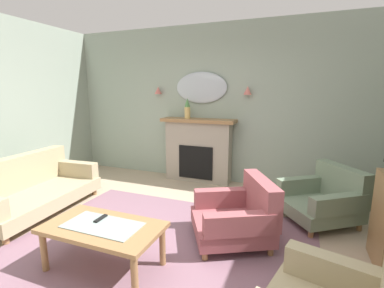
% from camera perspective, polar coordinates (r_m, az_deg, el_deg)
% --- Properties ---
extents(floor, '(7.02, 6.19, 0.10)m').
position_cam_1_polar(floor, '(3.10, -8.01, -22.73)').
color(floor, tan).
rests_on(floor, ground).
extents(wall_back, '(7.02, 0.10, 2.81)m').
position_cam_1_polar(wall_back, '(5.04, 6.52, 8.05)').
color(wall_back, '#93A393').
rests_on(wall_back, ground).
extents(patterned_rug, '(3.20, 2.40, 0.01)m').
position_cam_1_polar(patterned_rug, '(3.22, -6.18, -20.12)').
color(patterned_rug, '#7F5B6B').
rests_on(patterned_rug, ground).
extents(fireplace, '(1.36, 0.36, 1.16)m').
position_cam_1_polar(fireplace, '(5.07, 1.28, -1.40)').
color(fireplace, gray).
rests_on(fireplace, ground).
extents(mantel_vase_centre, '(0.10, 0.10, 0.37)m').
position_cam_1_polar(mantel_vase_centre, '(5.00, -0.96, 7.36)').
color(mantel_vase_centre, tan).
rests_on(mantel_vase_centre, fireplace).
extents(wall_mirror, '(0.96, 0.06, 0.56)m').
position_cam_1_polar(wall_mirror, '(5.08, 1.90, 11.58)').
color(wall_mirror, '#B2BCC6').
extents(wall_sconce_left, '(0.14, 0.14, 0.14)m').
position_cam_1_polar(wall_sconce_left, '(5.38, -7.01, 10.95)').
color(wall_sconce_left, '#D17066').
extents(wall_sconce_right, '(0.14, 0.14, 0.14)m').
position_cam_1_polar(wall_sconce_right, '(4.81, 11.44, 10.80)').
color(wall_sconce_right, '#D17066').
extents(coffee_table, '(1.10, 0.60, 0.45)m').
position_cam_1_polar(coffee_table, '(2.81, -17.93, -16.74)').
color(coffee_table, olive).
rests_on(coffee_table, ground).
extents(tv_remote, '(0.04, 0.16, 0.02)m').
position_cam_1_polar(tv_remote, '(2.89, -18.35, -14.45)').
color(tv_remote, black).
rests_on(tv_remote, coffee_table).
extents(floral_couch, '(0.97, 1.77, 0.76)m').
position_cam_1_polar(floral_couch, '(4.48, -30.43, -8.00)').
color(floral_couch, tan).
rests_on(floral_couch, ground).
extents(armchair_near_fireplace, '(1.10, 1.09, 0.71)m').
position_cam_1_polar(armchair_near_fireplace, '(3.21, 9.65, -14.17)').
color(armchair_near_fireplace, '#934C51').
rests_on(armchair_near_fireplace, ground).
extents(armchair_by_coffee_table, '(1.13, 1.13, 0.71)m').
position_cam_1_polar(armchair_by_coffee_table, '(3.99, 25.63, -10.03)').
color(armchair_by_coffee_table, gray).
rests_on(armchair_by_coffee_table, ground).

